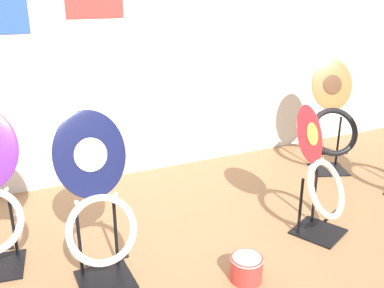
% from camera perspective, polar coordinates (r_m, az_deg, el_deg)
% --- Properties ---
extents(wall_back, '(8.00, 0.07, 2.60)m').
position_cam_1_polar(wall_back, '(3.38, -9.04, 17.08)').
color(wall_back, silver).
rests_on(wall_back, ground_plane).
extents(toilet_seat_display_woodgrain, '(0.47, 0.45, 0.92)m').
position_cam_1_polar(toilet_seat_display_woodgrain, '(3.72, 18.25, 2.89)').
color(toilet_seat_display_woodgrain, black).
rests_on(toilet_seat_display_woodgrain, ground_plane).
extents(toilet_seat_display_crimson_swirl, '(0.44, 0.43, 0.81)m').
position_cam_1_polar(toilet_seat_display_crimson_swirl, '(2.73, 16.71, -4.10)').
color(toilet_seat_display_crimson_swirl, black).
rests_on(toilet_seat_display_crimson_swirl, ground_plane).
extents(toilet_seat_display_navy_moon, '(0.37, 0.32, 0.90)m').
position_cam_1_polar(toilet_seat_display_navy_moon, '(2.23, -12.44, -8.15)').
color(toilet_seat_display_navy_moon, black).
rests_on(toilet_seat_display_navy_moon, ground_plane).
extents(paint_can, '(0.17, 0.17, 0.14)m').
position_cam_1_polar(paint_can, '(2.36, 7.26, -16.02)').
color(paint_can, red).
rests_on(paint_can, ground_plane).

